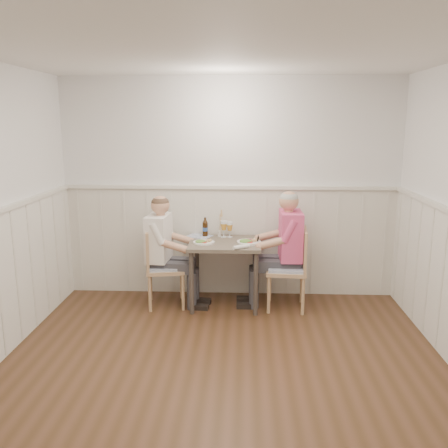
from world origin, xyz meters
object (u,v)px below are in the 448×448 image
at_px(dining_table, 225,251).
at_px(grass_vase, 219,224).
at_px(man_in_pink, 286,258).
at_px(beer_bottle, 205,228).
at_px(chair_right, 292,266).
at_px(diner_cream, 163,259).
at_px(chair_left, 161,264).

distance_m(dining_table, grass_vase, 0.36).
relative_size(man_in_pink, grass_vase, 3.92).
bearing_deg(man_in_pink, beer_bottle, 164.90).
height_order(dining_table, beer_bottle, beer_bottle).
xyz_separation_m(chair_right, beer_bottle, (-1.00, 0.33, 0.35)).
distance_m(man_in_pink, diner_cream, 1.41).
height_order(dining_table, man_in_pink, man_in_pink).
height_order(man_in_pink, beer_bottle, man_in_pink).
relative_size(dining_table, man_in_pink, 0.59).
bearing_deg(man_in_pink, diner_cream, -178.53).
bearing_deg(chair_left, beer_bottle, 32.61).
distance_m(chair_left, beer_bottle, 0.68).
distance_m(beer_bottle, grass_vase, 0.18).
bearing_deg(man_in_pink, chair_left, -177.72).
bearing_deg(dining_table, grass_vase, 107.63).
distance_m(dining_table, chair_right, 0.77).
distance_m(chair_right, chair_left, 1.48).
relative_size(chair_left, man_in_pink, 0.67).
bearing_deg(beer_bottle, chair_left, -147.39).
height_order(chair_right, chair_left, chair_right).
bearing_deg(chair_left, man_in_pink, 2.28).
bearing_deg(chair_right, dining_table, 174.33).
distance_m(diner_cream, beer_bottle, 0.63).
relative_size(dining_table, chair_right, 0.87).
distance_m(chair_left, diner_cream, 0.06).
height_order(chair_right, diner_cream, diner_cream).
height_order(chair_right, grass_vase, grass_vase).
bearing_deg(dining_table, chair_right, -5.67).
bearing_deg(chair_left, grass_vase, 24.13).
bearing_deg(beer_bottle, chair_right, -18.05).
xyz_separation_m(dining_table, chair_right, (0.75, -0.07, -0.14)).
relative_size(chair_right, beer_bottle, 4.04).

